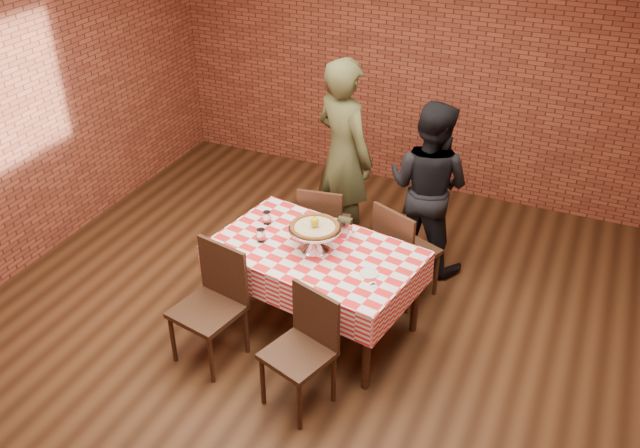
{
  "coord_description": "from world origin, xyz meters",
  "views": [
    {
      "loc": [
        1.88,
        -3.72,
        3.69
      ],
      "look_at": [
        0.07,
        0.37,
        0.92
      ],
      "focal_mm": 38.0,
      "sensor_mm": 36.0,
      "label": 1
    }
  ],
  "objects_px": {
    "chair_far_left": "(325,225)",
    "chair_near_right": "(298,355)",
    "condiment_caddy": "(344,228)",
    "table": "(316,289)",
    "water_glass_right": "(267,218)",
    "pizza_stand": "(315,238)",
    "pizza": "(315,227)",
    "water_glass_left": "(261,235)",
    "chair_far_right": "(407,250)",
    "chair_near_left": "(207,309)",
    "diner_black": "(428,187)",
    "diner_olive": "(344,156)"
  },
  "relations": [
    {
      "from": "chair_far_left",
      "to": "chair_near_right",
      "type": "bearing_deg",
      "value": 98.5
    },
    {
      "from": "condiment_caddy",
      "to": "table",
      "type": "bearing_deg",
      "value": -119.87
    },
    {
      "from": "water_glass_right",
      "to": "table",
      "type": "bearing_deg",
      "value": -20.08
    },
    {
      "from": "table",
      "to": "pizza_stand",
      "type": "height_order",
      "value": "pizza_stand"
    },
    {
      "from": "pizza_stand",
      "to": "water_glass_right",
      "type": "height_order",
      "value": "pizza_stand"
    },
    {
      "from": "pizza",
      "to": "water_glass_left",
      "type": "bearing_deg",
      "value": -169.74
    },
    {
      "from": "water_glass_left",
      "to": "chair_far_right",
      "type": "distance_m",
      "value": 1.3
    },
    {
      "from": "table",
      "to": "condiment_caddy",
      "type": "height_order",
      "value": "condiment_caddy"
    },
    {
      "from": "table",
      "to": "water_glass_right",
      "type": "distance_m",
      "value": 0.71
    },
    {
      "from": "chair_near_left",
      "to": "diner_black",
      "type": "relative_size",
      "value": 0.58
    },
    {
      "from": "condiment_caddy",
      "to": "chair_far_right",
      "type": "height_order",
      "value": "chair_far_right"
    },
    {
      "from": "chair_far_right",
      "to": "diner_black",
      "type": "height_order",
      "value": "diner_black"
    },
    {
      "from": "chair_near_left",
      "to": "chair_far_left",
      "type": "distance_m",
      "value": 1.53
    },
    {
      "from": "water_glass_right",
      "to": "condiment_caddy",
      "type": "xyz_separation_m",
      "value": [
        0.65,
        0.07,
        0.02
      ]
    },
    {
      "from": "table",
      "to": "chair_far_left",
      "type": "relative_size",
      "value": 1.78
    },
    {
      "from": "table",
      "to": "chair_near_right",
      "type": "xyz_separation_m",
      "value": [
        0.24,
        -0.83,
        0.07
      ]
    },
    {
      "from": "water_glass_right",
      "to": "chair_far_right",
      "type": "relative_size",
      "value": 0.12
    },
    {
      "from": "pizza_stand",
      "to": "water_glass_left",
      "type": "xyz_separation_m",
      "value": [
        -0.43,
        -0.08,
        -0.04
      ]
    },
    {
      "from": "table",
      "to": "diner_black",
      "type": "bearing_deg",
      "value": 66.71
    },
    {
      "from": "water_glass_left",
      "to": "chair_near_left",
      "type": "distance_m",
      "value": 0.71
    },
    {
      "from": "pizza_stand",
      "to": "chair_far_left",
      "type": "xyz_separation_m",
      "value": [
        -0.27,
        0.81,
        -0.41
      ]
    },
    {
      "from": "diner_olive",
      "to": "chair_near_left",
      "type": "bearing_deg",
      "value": 108.7
    },
    {
      "from": "chair_near_left",
      "to": "table",
      "type": "bearing_deg",
      "value": 60.06
    },
    {
      "from": "pizza",
      "to": "chair_near_left",
      "type": "xyz_separation_m",
      "value": [
        -0.58,
        -0.69,
        -0.48
      ]
    },
    {
      "from": "condiment_caddy",
      "to": "chair_far_right",
      "type": "bearing_deg",
      "value": 44.1
    },
    {
      "from": "pizza",
      "to": "chair_far_left",
      "type": "height_order",
      "value": "pizza"
    },
    {
      "from": "chair_near_left",
      "to": "chair_far_right",
      "type": "xyz_separation_m",
      "value": [
        1.13,
        1.39,
        -0.01
      ]
    },
    {
      "from": "diner_olive",
      "to": "chair_far_left",
      "type": "bearing_deg",
      "value": 118.58
    },
    {
      "from": "table",
      "to": "water_glass_left",
      "type": "xyz_separation_m",
      "value": [
        -0.44,
        -0.07,
        0.44
      ]
    },
    {
      "from": "table",
      "to": "chair_far_left",
      "type": "height_order",
      "value": "chair_far_left"
    },
    {
      "from": "pizza",
      "to": "water_glass_right",
      "type": "height_order",
      "value": "pizza"
    },
    {
      "from": "chair_far_left",
      "to": "diner_black",
      "type": "distance_m",
      "value": 0.99
    },
    {
      "from": "pizza",
      "to": "pizza_stand",
      "type": "bearing_deg",
      "value": 0.0
    },
    {
      "from": "condiment_caddy",
      "to": "chair_near_left",
      "type": "bearing_deg",
      "value": -130.85
    },
    {
      "from": "pizza_stand",
      "to": "pizza",
      "type": "bearing_deg",
      "value": 0.0
    },
    {
      "from": "condiment_caddy",
      "to": "water_glass_right",
      "type": "bearing_deg",
      "value": -176.85
    },
    {
      "from": "chair_far_left",
      "to": "chair_far_right",
      "type": "distance_m",
      "value": 0.83
    },
    {
      "from": "table",
      "to": "water_glass_left",
      "type": "distance_m",
      "value": 0.62
    },
    {
      "from": "chair_near_left",
      "to": "diner_olive",
      "type": "distance_m",
      "value": 2.03
    },
    {
      "from": "pizza",
      "to": "condiment_caddy",
      "type": "height_order",
      "value": "pizza"
    },
    {
      "from": "chair_far_left",
      "to": "diner_black",
      "type": "relative_size",
      "value": 0.55
    },
    {
      "from": "chair_far_left",
      "to": "pizza",
      "type": "bearing_deg",
      "value": 99.44
    },
    {
      "from": "chair_far_left",
      "to": "diner_olive",
      "type": "relative_size",
      "value": 0.47
    },
    {
      "from": "condiment_caddy",
      "to": "chair_far_left",
      "type": "bearing_deg",
      "value": 123.03
    },
    {
      "from": "water_glass_left",
      "to": "condiment_caddy",
      "type": "relative_size",
      "value": 0.69
    },
    {
      "from": "pizza_stand",
      "to": "chair_far_left",
      "type": "relative_size",
      "value": 0.47
    },
    {
      "from": "pizza",
      "to": "table",
      "type": "bearing_deg",
      "value": -44.82
    },
    {
      "from": "water_glass_left",
      "to": "chair_near_right",
      "type": "height_order",
      "value": "chair_near_right"
    },
    {
      "from": "table",
      "to": "condiment_caddy",
      "type": "xyz_separation_m",
      "value": [
        0.13,
        0.26,
        0.46
      ]
    },
    {
      "from": "chair_far_left",
      "to": "chair_far_right",
      "type": "bearing_deg",
      "value": 163.09
    }
  ]
}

